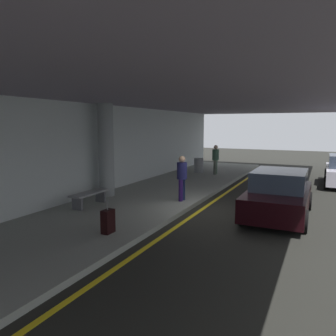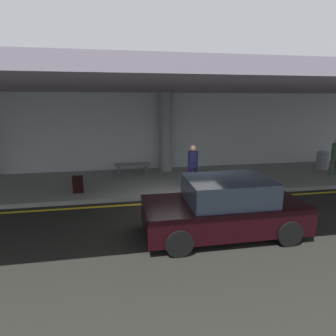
{
  "view_description": "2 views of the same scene",
  "coord_description": "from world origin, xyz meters",
  "px_view_note": "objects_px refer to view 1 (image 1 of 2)",
  "views": [
    {
      "loc": [
        -10.4,
        -3.1,
        2.96
      ],
      "look_at": [
        0.43,
        2.14,
        1.36
      ],
      "focal_mm": 34.57,
      "sensor_mm": 36.0,
      "label": 1
    },
    {
      "loc": [
        -2.19,
        -8.24,
        3.4
      ],
      "look_at": [
        -0.34,
        2.12,
        0.87
      ],
      "focal_mm": 29.77,
      "sensor_mm": 36.0,
      "label": 2
    }
  ],
  "objects_px": {
    "support_column_center": "(106,150)",
    "car_black": "(279,195)",
    "person_waiting_for_ride": "(216,158)",
    "suitcase_upright_primary": "(108,221)",
    "bench_metal": "(89,196)",
    "traveler_with_luggage": "(182,175)",
    "trash_bin_steel": "(199,165)"
  },
  "relations": [
    {
      "from": "traveler_with_luggage",
      "to": "suitcase_upright_primary",
      "type": "bearing_deg",
      "value": -47.17
    },
    {
      "from": "car_black",
      "to": "trash_bin_steel",
      "type": "height_order",
      "value": "car_black"
    },
    {
      "from": "person_waiting_for_ride",
      "to": "support_column_center",
      "type": "bearing_deg",
      "value": 121.1
    },
    {
      "from": "traveler_with_luggage",
      "to": "bench_metal",
      "type": "relative_size",
      "value": 1.05
    },
    {
      "from": "traveler_with_luggage",
      "to": "person_waiting_for_ride",
      "type": "bearing_deg",
      "value": 143.77
    },
    {
      "from": "trash_bin_steel",
      "to": "traveler_with_luggage",
      "type": "bearing_deg",
      "value": -164.42
    },
    {
      "from": "traveler_with_luggage",
      "to": "bench_metal",
      "type": "distance_m",
      "value": 3.42
    },
    {
      "from": "person_waiting_for_ride",
      "to": "traveler_with_luggage",
      "type": "bearing_deg",
      "value": 144.99
    },
    {
      "from": "person_waiting_for_ride",
      "to": "suitcase_upright_primary",
      "type": "distance_m",
      "value": 11.06
    },
    {
      "from": "car_black",
      "to": "traveler_with_luggage",
      "type": "distance_m",
      "value": 3.48
    },
    {
      "from": "support_column_center",
      "to": "bench_metal",
      "type": "distance_m",
      "value": 2.24
    },
    {
      "from": "traveler_with_luggage",
      "to": "trash_bin_steel",
      "type": "relative_size",
      "value": 1.98
    },
    {
      "from": "traveler_with_luggage",
      "to": "trash_bin_steel",
      "type": "height_order",
      "value": "traveler_with_luggage"
    },
    {
      "from": "support_column_center",
      "to": "trash_bin_steel",
      "type": "relative_size",
      "value": 4.29
    },
    {
      "from": "traveler_with_luggage",
      "to": "bench_metal",
      "type": "height_order",
      "value": "traveler_with_luggage"
    },
    {
      "from": "person_waiting_for_ride",
      "to": "bench_metal",
      "type": "distance_m",
      "value": 9.13
    },
    {
      "from": "suitcase_upright_primary",
      "to": "traveler_with_luggage",
      "type": "bearing_deg",
      "value": -3.9
    },
    {
      "from": "bench_metal",
      "to": "traveler_with_luggage",
      "type": "bearing_deg",
      "value": -50.76
    },
    {
      "from": "support_column_center",
      "to": "traveler_with_luggage",
      "type": "distance_m",
      "value": 3.21
    },
    {
      "from": "person_waiting_for_ride",
      "to": "bench_metal",
      "type": "bearing_deg",
      "value": 126.76
    },
    {
      "from": "support_column_center",
      "to": "bench_metal",
      "type": "xyz_separation_m",
      "value": [
        -1.62,
        -0.45,
        -1.47
      ]
    },
    {
      "from": "traveler_with_luggage",
      "to": "trash_bin_steel",
      "type": "distance_m",
      "value": 7.4
    },
    {
      "from": "car_black",
      "to": "bench_metal",
      "type": "height_order",
      "value": "car_black"
    },
    {
      "from": "bench_metal",
      "to": "trash_bin_steel",
      "type": "bearing_deg",
      "value": -3.85
    },
    {
      "from": "suitcase_upright_primary",
      "to": "bench_metal",
      "type": "height_order",
      "value": "suitcase_upright_primary"
    },
    {
      "from": "support_column_center",
      "to": "car_black",
      "type": "xyz_separation_m",
      "value": [
        0.42,
        -6.51,
        -1.26
      ]
    },
    {
      "from": "car_black",
      "to": "trash_bin_steel",
      "type": "xyz_separation_m",
      "value": [
        7.19,
        5.44,
        -0.14
      ]
    },
    {
      "from": "car_black",
      "to": "traveler_with_luggage",
      "type": "bearing_deg",
      "value": 87.95
    },
    {
      "from": "support_column_center",
      "to": "traveler_with_luggage",
      "type": "height_order",
      "value": "support_column_center"
    },
    {
      "from": "suitcase_upright_primary",
      "to": "trash_bin_steel",
      "type": "xyz_separation_m",
      "value": [
        11.33,
        1.7,
        0.11
      ]
    },
    {
      "from": "support_column_center",
      "to": "person_waiting_for_ride",
      "type": "relative_size",
      "value": 2.17
    },
    {
      "from": "support_column_center",
      "to": "trash_bin_steel",
      "type": "bearing_deg",
      "value": -8.01
    }
  ]
}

